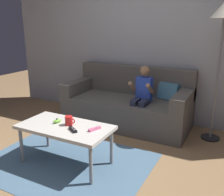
{
  "coord_description": "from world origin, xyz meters",
  "views": [
    {
      "loc": [
        1.35,
        -1.78,
        1.46
      ],
      "look_at": [
        -0.02,
        0.85,
        0.59
      ],
      "focal_mm": 40.6,
      "sensor_mm": 36.0,
      "label": 1
    }
  ],
  "objects_px": {
    "couch": "(128,105)",
    "coffee_mug": "(69,121)",
    "person_seated_on_couch": "(142,95)",
    "game_remote_pink_far_corner": "(95,129)",
    "floor_lamp": "(224,21)",
    "nunchuk_lime": "(57,121)",
    "game_remote_black_near_edge": "(73,130)",
    "coffee_table": "(65,129)"
  },
  "relations": [
    {
      "from": "couch",
      "to": "coffee_mug",
      "type": "xyz_separation_m",
      "value": [
        -0.1,
        -1.31,
        0.19
      ]
    },
    {
      "from": "person_seated_on_couch",
      "to": "game_remote_pink_far_corner",
      "type": "xyz_separation_m",
      "value": [
        -0.07,
        -1.13,
        -0.08
      ]
    },
    {
      "from": "person_seated_on_couch",
      "to": "floor_lamp",
      "type": "distance_m",
      "value": 1.33
    },
    {
      "from": "nunchuk_lime",
      "to": "game_remote_pink_far_corner",
      "type": "distance_m",
      "value": 0.46
    },
    {
      "from": "game_remote_black_near_edge",
      "to": "person_seated_on_couch",
      "type": "bearing_deg",
      "value": 78.69
    },
    {
      "from": "couch",
      "to": "coffee_mug",
      "type": "relative_size",
      "value": 15.48
    },
    {
      "from": "person_seated_on_couch",
      "to": "game_remote_pink_far_corner",
      "type": "height_order",
      "value": "person_seated_on_couch"
    },
    {
      "from": "person_seated_on_couch",
      "to": "coffee_mug",
      "type": "height_order",
      "value": "person_seated_on_couch"
    },
    {
      "from": "nunchuk_lime",
      "to": "floor_lamp",
      "type": "xyz_separation_m",
      "value": [
        1.43,
        1.35,
        1.03
      ]
    },
    {
      "from": "person_seated_on_couch",
      "to": "coffee_mug",
      "type": "distance_m",
      "value": 1.2
    },
    {
      "from": "couch",
      "to": "floor_lamp",
      "type": "distance_m",
      "value": 1.68
    },
    {
      "from": "coffee_table",
      "to": "couch",
      "type": "bearing_deg",
      "value": 84.92
    },
    {
      "from": "coffee_table",
      "to": "nunchuk_lime",
      "type": "bearing_deg",
      "value": 168.3
    },
    {
      "from": "game_remote_black_near_edge",
      "to": "coffee_mug",
      "type": "xyz_separation_m",
      "value": [
        -0.13,
        0.11,
        0.04
      ]
    },
    {
      "from": "nunchuk_lime",
      "to": "game_remote_pink_far_corner",
      "type": "bearing_deg",
      "value": 2.88
    },
    {
      "from": "coffee_table",
      "to": "floor_lamp",
      "type": "bearing_deg",
      "value": 46.43
    },
    {
      "from": "coffee_mug",
      "to": "couch",
      "type": "bearing_deg",
      "value": 85.86
    },
    {
      "from": "game_remote_black_near_edge",
      "to": "coffee_mug",
      "type": "relative_size",
      "value": 1.17
    },
    {
      "from": "game_remote_pink_far_corner",
      "to": "coffee_mug",
      "type": "bearing_deg",
      "value": -178.39
    },
    {
      "from": "game_remote_black_near_edge",
      "to": "game_remote_pink_far_corner",
      "type": "distance_m",
      "value": 0.22
    },
    {
      "from": "person_seated_on_couch",
      "to": "floor_lamp",
      "type": "xyz_separation_m",
      "value": [
        0.9,
        0.19,
        0.96
      ]
    },
    {
      "from": "coffee_table",
      "to": "coffee_mug",
      "type": "bearing_deg",
      "value": 57.74
    },
    {
      "from": "couch",
      "to": "floor_lamp",
      "type": "xyz_separation_m",
      "value": [
        1.18,
        0.02,
        1.19
      ]
    },
    {
      "from": "nunchuk_lime",
      "to": "game_remote_pink_far_corner",
      "type": "height_order",
      "value": "nunchuk_lime"
    },
    {
      "from": "coffee_table",
      "to": "game_remote_pink_far_corner",
      "type": "distance_m",
      "value": 0.34
    },
    {
      "from": "game_remote_pink_far_corner",
      "to": "floor_lamp",
      "type": "distance_m",
      "value": 1.94
    },
    {
      "from": "game_remote_pink_far_corner",
      "to": "coffee_mug",
      "type": "distance_m",
      "value": 0.31
    },
    {
      "from": "couch",
      "to": "person_seated_on_couch",
      "type": "bearing_deg",
      "value": -32.37
    },
    {
      "from": "floor_lamp",
      "to": "couch",
      "type": "bearing_deg",
      "value": -179.16
    },
    {
      "from": "person_seated_on_couch",
      "to": "coffee_mug",
      "type": "bearing_deg",
      "value": -108.24
    },
    {
      "from": "floor_lamp",
      "to": "coffee_table",
      "type": "bearing_deg",
      "value": -133.57
    },
    {
      "from": "couch",
      "to": "person_seated_on_couch",
      "type": "height_order",
      "value": "person_seated_on_couch"
    },
    {
      "from": "coffee_mug",
      "to": "floor_lamp",
      "type": "distance_m",
      "value": 2.1
    },
    {
      "from": "game_remote_black_near_edge",
      "to": "game_remote_pink_far_corner",
      "type": "xyz_separation_m",
      "value": [
        0.18,
        0.12,
        0.0
      ]
    },
    {
      "from": "couch",
      "to": "game_remote_black_near_edge",
      "type": "bearing_deg",
      "value": -88.77
    },
    {
      "from": "couch",
      "to": "floor_lamp",
      "type": "height_order",
      "value": "floor_lamp"
    },
    {
      "from": "coffee_mug",
      "to": "floor_lamp",
      "type": "xyz_separation_m",
      "value": [
        1.28,
        1.33,
        1.01
      ]
    },
    {
      "from": "couch",
      "to": "game_remote_black_near_edge",
      "type": "distance_m",
      "value": 1.43
    },
    {
      "from": "person_seated_on_couch",
      "to": "game_remote_black_near_edge",
      "type": "height_order",
      "value": "person_seated_on_couch"
    },
    {
      "from": "couch",
      "to": "nunchuk_lime",
      "type": "bearing_deg",
      "value": -100.39
    },
    {
      "from": "person_seated_on_couch",
      "to": "game_remote_black_near_edge",
      "type": "xyz_separation_m",
      "value": [
        -0.25,
        -1.24,
        -0.08
      ]
    },
    {
      "from": "couch",
      "to": "game_remote_pink_far_corner",
      "type": "xyz_separation_m",
      "value": [
        0.21,
        -1.31,
        0.15
      ]
    }
  ]
}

